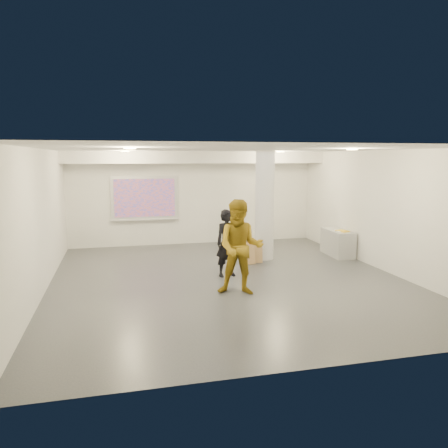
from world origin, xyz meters
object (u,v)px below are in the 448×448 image
object	(u,v)px
credenza	(338,243)
woman	(228,243)
column	(265,206)
projection_screen	(145,199)
man	(240,247)

from	to	relation	value
credenza	woman	bearing A→B (deg)	-156.23
column	projection_screen	xyz separation A→B (m)	(-3.10, 2.65, 0.03)
column	woman	bearing A→B (deg)	-133.72
woman	man	bearing A→B (deg)	-102.64
column	woman	distance (m)	2.19
woman	column	bearing A→B (deg)	37.12
column	projection_screen	size ratio (longest dim) A/B	1.43
credenza	column	bearing A→B (deg)	-179.73
column	credenza	xyz separation A→B (m)	(2.22, -0.09, -1.13)
column	man	size ratio (longest dim) A/B	1.52
woman	man	size ratio (longest dim) A/B	0.81
projection_screen	woman	distance (m)	4.54
projection_screen	man	world-z (taller)	projection_screen
projection_screen	woman	bearing A→B (deg)	-68.21
projection_screen	woman	world-z (taller)	projection_screen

